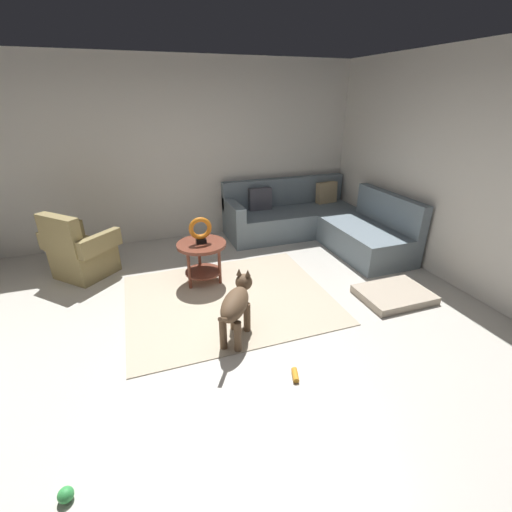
{
  "coord_description": "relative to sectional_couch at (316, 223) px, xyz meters",
  "views": [
    {
      "loc": [
        -0.71,
        -2.7,
        2.17
      ],
      "look_at": [
        0.45,
        0.6,
        0.55
      ],
      "focal_mm": 24.51,
      "sensor_mm": 36.0,
      "label": 1
    }
  ],
  "objects": [
    {
      "name": "ground_plane",
      "position": [
        -1.99,
        -2.02,
        -0.34
      ],
      "size": [
        6.0,
        6.0,
        0.1
      ],
      "primitive_type": "cube",
      "color": "beige"
    },
    {
      "name": "wall_back",
      "position": [
        -1.99,
        0.92,
        1.06
      ],
      "size": [
        6.0,
        0.12,
        2.7
      ],
      "primitive_type": "cube",
      "color": "silver",
      "rests_on": "ground_plane"
    },
    {
      "name": "wall_right",
      "position": [
        0.95,
        -2.02,
        1.06
      ],
      "size": [
        0.12,
        6.0,
        2.7
      ],
      "primitive_type": "cube",
      "color": "silver",
      "rests_on": "ground_plane"
    },
    {
      "name": "area_rug",
      "position": [
        -1.84,
        -1.32,
        -0.28
      ],
      "size": [
        2.3,
        1.9,
        0.01
      ],
      "primitive_type": "cube",
      "color": "#BCAD93",
      "rests_on": "ground_plane"
    },
    {
      "name": "sectional_couch",
      "position": [
        0.0,
        0.0,
        0.0
      ],
      "size": [
        2.2,
        2.25,
        0.88
      ],
      "color": "slate",
      "rests_on": "ground_plane"
    },
    {
      "name": "armchair",
      "position": [
        -3.47,
        -0.12,
        0.03
      ],
      "size": [
        0.99,
        0.99,
        0.88
      ],
      "rotation": [
        0.0,
        0.0,
        -0.8
      ],
      "color": "olive",
      "rests_on": "ground_plane"
    },
    {
      "name": "side_table",
      "position": [
        -2.03,
        -0.83,
        0.13
      ],
      "size": [
        0.6,
        0.6,
        0.54
      ],
      "color": "brown",
      "rests_on": "ground_plane"
    },
    {
      "name": "torus_sculpture",
      "position": [
        -2.03,
        -0.83,
        0.42
      ],
      "size": [
        0.28,
        0.08,
        0.33
      ],
      "color": "black",
      "rests_on": "side_table"
    },
    {
      "name": "dog_bed_mat",
      "position": [
        -0.01,
        -1.94,
        -0.24
      ],
      "size": [
        0.8,
        0.6,
        0.09
      ],
      "primitive_type": "cube",
      "color": "#B2A38E",
      "rests_on": "ground_plane"
    },
    {
      "name": "dog",
      "position": [
        -1.94,
        -2.03,
        0.09
      ],
      "size": [
        0.52,
        0.73,
        0.63
      ],
      "rotation": [
        0.0,
        0.0,
        5.69
      ],
      "color": "brown",
      "rests_on": "ground_plane"
    },
    {
      "name": "dog_toy_ball",
      "position": [
        -3.33,
        -3.16,
        -0.24
      ],
      "size": [
        0.09,
        0.09,
        0.09
      ],
      "primitive_type": "sphere",
      "color": "green",
      "rests_on": "ground_plane"
    },
    {
      "name": "dog_toy_rope",
      "position": [
        -1.64,
        -2.71,
        -0.26
      ],
      "size": [
        0.09,
        0.15,
        0.05
      ],
      "primitive_type": "cylinder",
      "rotation": [
        0.0,
        1.57,
        1.27
      ],
      "color": "orange",
      "rests_on": "ground_plane"
    }
  ]
}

